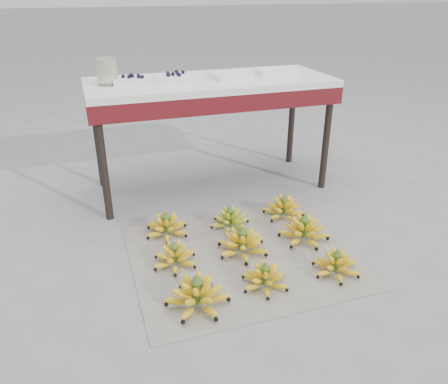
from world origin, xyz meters
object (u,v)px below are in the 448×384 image
object	(u,v)px
bunch_mid_left	(175,257)
vendor_table	(211,92)
bunch_front_left	(197,295)
bunch_back_center	(230,220)
newspaper_mat	(245,255)
bunch_mid_center	(242,243)
bunch_mid_right	(304,231)
tray_right	(231,75)
bunch_back_right	(284,209)
bunch_front_right	(336,265)
tray_far_right	(277,72)
glass_jar	(107,71)
bunch_back_left	(167,226)
bunch_front_center	(265,278)
tray_far_left	(133,80)
tray_left	(179,78)

from	to	relation	value
bunch_mid_left	vendor_table	distance (m)	1.24
bunch_front_left	bunch_back_center	xyz separation A→B (m)	(0.39, 0.66, -0.01)
vendor_table	newspaper_mat	bearing A→B (deg)	-95.71
bunch_mid_center	bunch_mid_right	size ratio (longest dim) A/B	0.95
bunch_mid_center	tray_right	bearing A→B (deg)	85.42
bunch_back_right	bunch_front_right	bearing A→B (deg)	-106.61
tray_far_right	glass_jar	world-z (taller)	glass_jar
bunch_back_left	vendor_table	size ratio (longest dim) A/B	0.20
vendor_table	bunch_front_center	bearing A→B (deg)	-94.60
bunch_front_center	bunch_back_right	xyz separation A→B (m)	(0.41, 0.64, 0.00)
bunch_mid_left	bunch_back_right	distance (m)	0.86
bunch_front_right	bunch_front_left	bearing A→B (deg)	172.23
bunch_front_center	vendor_table	bearing A→B (deg)	84.98
tray_far_left	tray_far_right	xyz separation A→B (m)	(1.01, -0.01, 0.00)
tray_far_right	tray_right	bearing A→B (deg)	-175.16
bunch_mid_left	glass_jar	world-z (taller)	glass_jar
vendor_table	tray_far_right	distance (m)	0.50
bunch_front_right	bunch_mid_right	distance (m)	0.35
bunch_front_right	tray_right	size ratio (longest dim) A/B	0.97
bunch_mid_left	bunch_front_right	bearing A→B (deg)	-13.87
newspaper_mat	bunch_mid_right	distance (m)	0.40
tray_right	tray_far_left	bearing A→B (deg)	176.17
bunch_front_left	tray_far_right	bearing A→B (deg)	72.95
bunch_front_center	tray_far_left	bearing A→B (deg)	107.82
bunch_back_right	tray_left	world-z (taller)	tray_left
bunch_front_center	bunch_mid_right	xyz separation A→B (m)	(0.39, 0.34, 0.01)
bunch_back_center	bunch_mid_center	bearing A→B (deg)	-72.10
bunch_front_left	bunch_front_right	bearing A→B (deg)	21.21
bunch_back_right	bunch_back_center	bearing A→B (deg)	167.82
newspaper_mat	bunch_front_right	size ratio (longest dim) A/B	4.39
bunch_back_left	bunch_back_right	world-z (taller)	same
bunch_back_left	bunch_back_center	distance (m)	0.40
bunch_mid_left	bunch_back_center	distance (m)	0.51
newspaper_mat	bunch_back_right	xyz separation A→B (m)	(0.40, 0.35, 0.06)
bunch_mid_center	tray_right	xyz separation A→B (m)	(0.24, 0.90, 0.76)
bunch_front_left	bunch_front_center	xyz separation A→B (m)	(0.36, 0.04, -0.01)
bunch_front_center	tray_far_right	size ratio (longest dim) A/B	0.85
bunch_back_left	bunch_mid_right	bearing A→B (deg)	-39.65
tray_far_left	tray_left	size ratio (longest dim) A/B	0.86
bunch_front_center	bunch_front_right	distance (m)	0.40
bunch_mid_center	tray_right	distance (m)	1.20
bunch_mid_right	glass_jar	distance (m)	1.58
bunch_front_left	glass_jar	world-z (taller)	glass_jar
bunch_back_left	bunch_back_right	xyz separation A→B (m)	(0.77, -0.01, -0.00)
bunch_back_right	bunch_mid_right	bearing A→B (deg)	-108.38
vendor_table	tray_right	bearing A→B (deg)	-14.72
bunch_front_right	newspaper_mat	bearing A→B (deg)	132.61
bunch_front_left	tray_far_right	size ratio (longest dim) A/B	1.34
bunch_mid_center	bunch_front_center	bearing A→B (deg)	-79.70
vendor_table	tray_left	bearing A→B (deg)	-174.24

